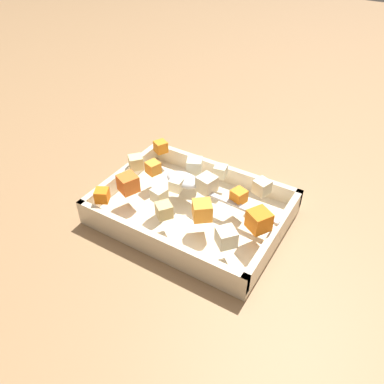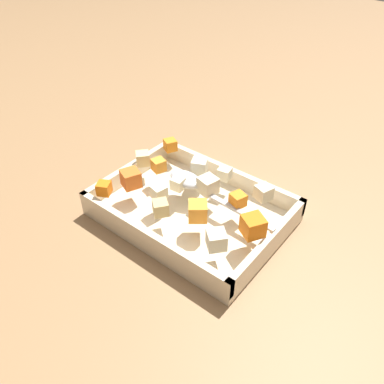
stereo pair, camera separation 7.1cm
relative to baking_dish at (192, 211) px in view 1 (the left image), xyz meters
The scene contains 19 objects.
ground_plane 0.02m from the baking_dish, 34.20° to the left, with size 4.00×4.00×0.00m, color #936D47.
baking_dish is the anchor object (origin of this frame).
carrot_chunk_rim_edge 0.13m from the baking_dish, 157.23° to the right, with size 0.03×0.03×0.03m, color orange.
carrot_chunk_under_handle 0.17m from the baking_dish, 144.88° to the left, with size 0.02×0.02×0.02m, color orange.
carrot_chunk_mid_left 0.12m from the baking_dish, 167.01° to the left, with size 0.02×0.02×0.02m, color orange.
carrot_chunk_front_center 0.08m from the baking_dish, 41.99° to the right, with size 0.03×0.03×0.03m, color orange.
carrot_chunk_corner_nw 0.17m from the baking_dish, 144.49° to the right, with size 0.02×0.02×0.02m, color orange.
carrot_chunk_near_right 0.15m from the baking_dish, ahead, with size 0.03×0.03×0.03m, color orange.
carrot_chunk_corner_ne 0.10m from the baking_dish, 21.73° to the left, with size 0.02×0.02×0.02m, color orange.
potato_chunk_mid_right 0.09m from the baking_dish, 117.76° to the left, with size 0.03×0.03×0.03m, color beige.
potato_chunk_near_left 0.08m from the baking_dish, 138.54° to the right, with size 0.02×0.02×0.02m, color beige.
potato_chunk_corner_sw 0.09m from the baking_dish, 100.39° to the right, with size 0.03×0.03×0.03m, color tan.
potato_chunk_near_spoon 0.10m from the baking_dish, 76.71° to the left, with size 0.02×0.02×0.02m, color beige.
potato_chunk_far_left 0.14m from the baking_dish, 36.37° to the left, with size 0.03×0.03×0.03m, color beige.
potato_chunk_far_right 0.06m from the baking_dish, behind, with size 0.02×0.02×0.02m, color beige.
potato_chunk_corner_se 0.15m from the baking_dish, behind, with size 0.03×0.03×0.03m, color #E0CC89.
parsnip_chunk_heap_top 0.14m from the baking_dish, 34.52° to the right, with size 0.03×0.03×0.03m, color beige.
parsnip_chunk_heap_side 0.06m from the baking_dish, 70.76° to the left, with size 0.03×0.03×0.03m, color beige.
serving_spoon 0.05m from the baking_dish, 131.84° to the left, with size 0.23×0.05×0.02m.
Camera 1 is at (0.27, -0.48, 0.50)m, focal length 36.47 mm.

